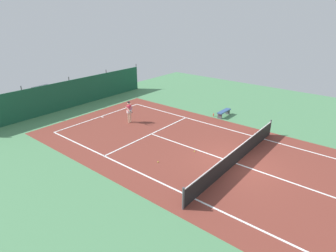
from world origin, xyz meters
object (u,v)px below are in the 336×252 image
(tennis_ball_midcourt, at_px, (158,162))
(tennis_player, at_px, (129,110))
(water_bottle, at_px, (213,115))
(courtside_bench, at_px, (224,112))
(tennis_net, at_px, (237,155))
(tennis_ball_near_player, at_px, (195,151))
(parked_car, at_px, (47,96))

(tennis_ball_midcourt, bearing_deg, tennis_player, 60.23)
(tennis_player, relative_size, water_bottle, 6.83)
(tennis_ball_midcourt, height_order, courtside_bench, courtside_bench)
(tennis_player, distance_m, water_bottle, 6.80)
(tennis_ball_midcourt, distance_m, water_bottle, 8.57)
(tennis_net, xyz_separation_m, tennis_ball_midcourt, (-2.66, 3.46, -0.48))
(tennis_net, relative_size, water_bottle, 42.17)
(tennis_ball_midcourt, bearing_deg, tennis_net, -52.44)
(courtside_bench, bearing_deg, tennis_net, -146.29)
(courtside_bench, distance_m, water_bottle, 0.87)
(tennis_net, relative_size, tennis_ball_midcourt, 153.33)
(tennis_ball_near_player, height_order, tennis_ball_midcourt, same)
(tennis_ball_midcourt, bearing_deg, water_bottle, 9.39)
(parked_car, height_order, courtside_bench, parked_car)
(courtside_bench, bearing_deg, tennis_player, 139.06)
(tennis_net, height_order, tennis_ball_near_player, tennis_net)
(tennis_ball_midcourt, relative_size, parked_car, 0.02)
(tennis_ball_near_player, bearing_deg, tennis_player, 82.16)
(tennis_ball_near_player, height_order, water_bottle, water_bottle)
(tennis_net, xyz_separation_m, water_bottle, (5.79, 4.86, -0.39))
(tennis_ball_near_player, bearing_deg, tennis_ball_midcourt, 159.33)
(tennis_ball_near_player, bearing_deg, parked_car, 93.02)
(tennis_ball_near_player, height_order, parked_car, parked_car)
(tennis_net, relative_size, courtside_bench, 6.33)
(tennis_ball_midcourt, relative_size, water_bottle, 0.28)
(tennis_net, xyz_separation_m, courtside_bench, (6.31, 4.21, -0.14))
(tennis_ball_midcourt, xyz_separation_m, courtside_bench, (8.97, 0.75, 0.34))
(parked_car, xyz_separation_m, courtside_bench, (7.44, -13.78, -0.46))
(tennis_ball_near_player, xyz_separation_m, tennis_ball_midcourt, (-2.35, 0.89, 0.00))
(courtside_bench, relative_size, water_bottle, 6.67)
(tennis_ball_near_player, relative_size, parked_car, 0.02)
(tennis_net, bearing_deg, parked_car, 93.58)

